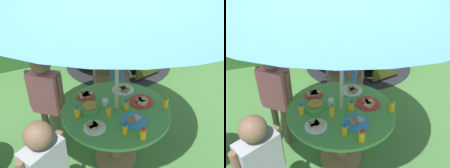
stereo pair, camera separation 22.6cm
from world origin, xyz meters
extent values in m
cube|color=#3D6B33|center=(0.00, 0.00, -0.01)|extent=(10.00, 10.00, 0.02)
cube|color=#285623|center=(0.00, 3.27, 0.82)|extent=(9.00, 0.70, 1.64)
cylinder|color=brown|center=(0.00, 0.00, 0.01)|extent=(0.48, 0.48, 0.03)
cylinder|color=brown|center=(0.00, 0.00, 0.34)|extent=(0.12, 0.12, 0.68)
cylinder|color=#519E47|center=(0.00, 0.00, 0.70)|extent=(1.11, 1.11, 0.03)
cylinder|color=#B7AD8C|center=(0.00, 0.00, 1.04)|extent=(0.04, 0.04, 2.08)
cylinder|color=brown|center=(0.11, 0.84, 0.20)|extent=(0.04, 0.04, 0.40)
cylinder|color=brown|center=(0.56, 0.64, 0.20)|extent=(0.04, 0.04, 0.40)
cylinder|color=brown|center=(0.29, 1.25, 0.20)|extent=(0.04, 0.04, 0.40)
cylinder|color=brown|center=(0.74, 1.05, 0.20)|extent=(0.04, 0.04, 0.40)
cube|color=brown|center=(0.43, 0.94, 0.42)|extent=(0.69, 0.67, 0.04)
cube|color=brown|center=(0.52, 1.15, 0.69)|extent=(0.50, 0.25, 0.50)
cube|color=brown|center=(0.20, 1.05, 0.64)|extent=(0.23, 0.46, 0.03)
cube|color=brown|center=(0.65, 0.84, 0.64)|extent=(0.23, 0.46, 0.03)
ellipsoid|color=#B2C63F|center=(1.26, 2.28, 0.68)|extent=(2.49, 2.19, 1.37)
cylinder|color=black|center=(1.26, 2.28, 0.01)|extent=(2.62, 2.62, 0.01)
cube|color=#3E4516|center=(1.43, 1.41, 0.38)|extent=(0.60, 0.15, 0.62)
cylinder|color=#3F3F47|center=(0.49, 0.87, 0.30)|extent=(0.08, 0.08, 0.60)
cylinder|color=#3F3F47|center=(0.41, 0.75, 0.30)|extent=(0.08, 0.08, 0.60)
cube|color=#4C72C6|center=(0.45, 0.81, 0.85)|extent=(0.33, 0.39, 0.50)
cylinder|color=brown|center=(0.54, 0.98, 0.87)|extent=(0.06, 0.06, 0.45)
cylinder|color=brown|center=(0.36, 0.64, 0.87)|extent=(0.06, 0.06, 0.45)
sphere|color=brown|center=(0.45, 0.81, 1.21)|extent=(0.23, 0.23, 0.23)
cylinder|color=brown|center=(-0.64, 0.56, 0.28)|extent=(0.08, 0.08, 0.56)
cylinder|color=brown|center=(-0.54, 0.47, 0.28)|extent=(0.08, 0.08, 0.56)
cube|color=#EA727F|center=(-0.59, 0.52, 0.79)|extent=(0.36, 0.34, 0.47)
cylinder|color=brown|center=(-0.73, 0.64, 0.81)|extent=(0.06, 0.06, 0.42)
cylinder|color=brown|center=(-0.46, 0.40, 0.81)|extent=(0.06, 0.06, 0.42)
sphere|color=brown|center=(-0.59, 0.52, 1.13)|extent=(0.21, 0.21, 0.21)
cube|color=#99999E|center=(-0.81, -0.42, 0.74)|extent=(0.34, 0.29, 0.44)
cylinder|color=brown|center=(-0.66, -0.35, 0.76)|extent=(0.06, 0.06, 0.40)
sphere|color=brown|center=(-0.81, -0.42, 1.06)|extent=(0.20, 0.20, 0.20)
cylinder|color=#66B259|center=(-0.25, 0.10, 0.74)|extent=(0.18, 0.18, 0.04)
ellipsoid|color=gold|center=(-0.25, 0.10, 0.77)|extent=(0.15, 0.15, 0.04)
cylinder|color=white|center=(0.24, 0.28, 0.72)|extent=(0.25, 0.25, 0.01)
cube|color=tan|center=(0.28, 0.27, 0.74)|extent=(0.09, 0.09, 0.02)
cube|color=#9E7547|center=(0.24, 0.31, 0.74)|extent=(0.08, 0.08, 0.02)
cube|color=tan|center=(0.21, 0.27, 0.74)|extent=(0.07, 0.07, 0.02)
cube|color=#9E7547|center=(0.24, 0.24, 0.74)|extent=(0.11, 0.11, 0.02)
cylinder|color=red|center=(-0.19, 0.35, 0.72)|extent=(0.20, 0.20, 0.01)
cube|color=tan|center=(-0.17, 0.35, 0.74)|extent=(0.13, 0.13, 0.02)
cube|color=#9E7547|center=(-0.19, 0.38, 0.74)|extent=(0.10, 0.10, 0.02)
cube|color=tan|center=(-0.23, 0.35, 0.74)|extent=(0.10, 0.10, 0.02)
cube|color=#9E7547|center=(-0.20, 0.32, 0.74)|extent=(0.11, 0.11, 0.02)
cylinder|color=white|center=(-0.31, -0.17, 0.72)|extent=(0.21, 0.21, 0.01)
cube|color=tan|center=(-0.28, -0.17, 0.74)|extent=(0.12, 0.12, 0.02)
cube|color=#9E7547|center=(-0.33, -0.15, 0.74)|extent=(0.10, 0.10, 0.02)
cube|color=tan|center=(-0.33, -0.19, 0.74)|extent=(0.07, 0.07, 0.02)
cylinder|color=#338CD8|center=(0.05, -0.25, 0.72)|extent=(0.25, 0.25, 0.01)
cube|color=tan|center=(0.09, -0.24, 0.74)|extent=(0.08, 0.08, 0.02)
cube|color=#9E7547|center=(0.03, -0.24, 0.74)|extent=(0.08, 0.08, 0.02)
cylinder|color=red|center=(0.29, -0.02, 0.72)|extent=(0.26, 0.26, 0.01)
cube|color=tan|center=(0.31, -0.02, 0.74)|extent=(0.10, 0.10, 0.02)
cube|color=#9E7547|center=(0.27, 0.01, 0.74)|extent=(0.09, 0.09, 0.02)
cube|color=tan|center=(0.28, -0.06, 0.74)|extent=(0.11, 0.11, 0.02)
cylinder|color=yellow|center=(-0.13, -0.08, 0.77)|extent=(0.05, 0.05, 0.11)
cylinder|color=green|center=(-0.13, -0.08, 0.84)|extent=(0.03, 0.03, 0.02)
cylinder|color=yellow|center=(0.00, -0.48, 0.76)|extent=(0.05, 0.05, 0.10)
cylinder|color=red|center=(0.00, -0.48, 0.82)|extent=(0.04, 0.04, 0.02)
cylinder|color=yellow|center=(-0.40, 0.06, 0.77)|extent=(0.05, 0.05, 0.10)
cylinder|color=blue|center=(-0.40, 0.06, 0.82)|extent=(0.04, 0.04, 0.02)
cylinder|color=yellow|center=(-0.10, -0.35, 0.76)|extent=(0.05, 0.05, 0.09)
cylinder|color=blue|center=(-0.10, -0.35, 0.81)|extent=(0.03, 0.03, 0.02)
cylinder|color=yellow|center=(0.09, -0.04, 0.76)|extent=(0.06, 0.06, 0.09)
cylinder|color=blue|center=(0.09, -0.04, 0.81)|extent=(0.04, 0.04, 0.02)
cylinder|color=yellow|center=(0.46, -0.21, 0.77)|extent=(0.06, 0.06, 0.11)
cylinder|color=green|center=(0.46, -0.21, 0.83)|extent=(0.04, 0.04, 0.02)
cylinder|color=white|center=(-0.07, 0.11, 0.75)|extent=(0.07, 0.07, 0.06)
camera|label=1|loc=(-0.88, -1.63, 2.11)|focal=36.08mm
camera|label=2|loc=(-0.67, -1.72, 2.11)|focal=36.08mm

